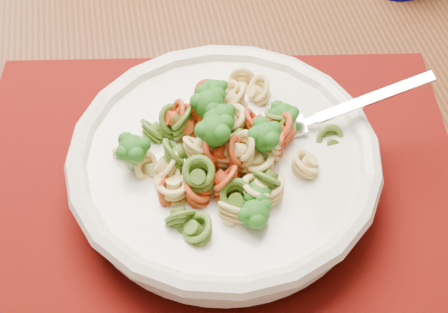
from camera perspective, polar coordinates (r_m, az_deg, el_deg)
name	(u,v)px	position (r m, az deg, el deg)	size (l,w,h in m)	color
dining_table	(179,167)	(0.73, -4.10, -0.95)	(1.75, 1.33, 0.76)	#592F19
placemat	(218,190)	(0.59, -0.58, -3.08)	(0.47, 0.37, 0.00)	#4D0C03
pasta_bowl	(224,162)	(0.57, 0.00, -0.51)	(0.29, 0.29, 0.05)	silver
pasta_broccoli_heap	(224,152)	(0.56, 0.00, 0.38)	(0.24, 0.24, 0.06)	#ECC475
fork	(292,128)	(0.59, 6.26, 2.62)	(0.19, 0.02, 0.01)	silver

